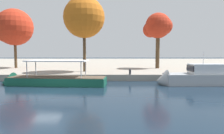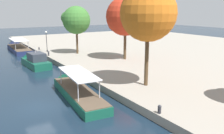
{
  "view_description": "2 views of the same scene",
  "coord_description": "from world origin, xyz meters",
  "px_view_note": "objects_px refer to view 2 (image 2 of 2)",
  "views": [
    {
      "loc": [
        6.17,
        -19.13,
        3.89
      ],
      "look_at": [
        6.22,
        5.55,
        1.97
      ],
      "focal_mm": 32.97,
      "sensor_mm": 36.0,
      "label": 1
    },
    {
      "loc": [
        21.88,
        -5.38,
        9.19
      ],
      "look_at": [
        0.01,
        8.32,
        2.95
      ],
      "focal_mm": 38.02,
      "sensor_mm": 36.0,
      "label": 2
    }
  ],
  "objects_px": {
    "tree_2": "(75,20)",
    "lamp_post": "(46,39)",
    "tour_boat_2": "(76,93)",
    "tree_3": "(149,13)",
    "motor_yacht_1": "(35,62)",
    "mooring_bollard_0": "(39,48)",
    "tour_boat_0": "(18,49)",
    "tree_5": "(124,17)",
    "mooring_bollard_1": "(160,109)",
    "mooring_bollard_2": "(49,53)"
  },
  "relations": [
    {
      "from": "lamp_post",
      "to": "tree_5",
      "type": "xyz_separation_m",
      "value": [
        14.63,
        8.91,
        4.46
      ]
    },
    {
      "from": "mooring_bollard_1",
      "to": "mooring_bollard_2",
      "type": "height_order",
      "value": "mooring_bollard_2"
    },
    {
      "from": "lamp_post",
      "to": "tree_5",
      "type": "relative_size",
      "value": 0.4
    },
    {
      "from": "mooring_bollard_0",
      "to": "lamp_post",
      "type": "distance_m",
      "value": 3.7
    },
    {
      "from": "lamp_post",
      "to": "tree_5",
      "type": "height_order",
      "value": "tree_5"
    },
    {
      "from": "lamp_post",
      "to": "tree_2",
      "type": "height_order",
      "value": "tree_2"
    },
    {
      "from": "tour_boat_0",
      "to": "tour_boat_2",
      "type": "height_order",
      "value": "tour_boat_2"
    },
    {
      "from": "motor_yacht_1",
      "to": "tour_boat_2",
      "type": "relative_size",
      "value": 0.66
    },
    {
      "from": "motor_yacht_1",
      "to": "mooring_bollard_2",
      "type": "bearing_deg",
      "value": -47.06
    },
    {
      "from": "mooring_bollard_2",
      "to": "tree_2",
      "type": "bearing_deg",
      "value": 82.15
    },
    {
      "from": "tour_boat_2",
      "to": "tour_boat_0",
      "type": "bearing_deg",
      "value": 4.43
    },
    {
      "from": "motor_yacht_1",
      "to": "tour_boat_2",
      "type": "distance_m",
      "value": 16.73
    },
    {
      "from": "tree_5",
      "to": "tree_3",
      "type": "bearing_deg",
      "value": -24.84
    },
    {
      "from": "mooring_bollard_1",
      "to": "tree_3",
      "type": "height_order",
      "value": "tree_3"
    },
    {
      "from": "tour_boat_0",
      "to": "lamp_post",
      "type": "relative_size",
      "value": 3.31
    },
    {
      "from": "lamp_post",
      "to": "tree_3",
      "type": "xyz_separation_m",
      "value": [
        28.25,
        2.61,
        5.37
      ]
    },
    {
      "from": "tour_boat_0",
      "to": "tree_3",
      "type": "bearing_deg",
      "value": -169.44
    },
    {
      "from": "tour_boat_2",
      "to": "tree_2",
      "type": "distance_m",
      "value": 22.75
    },
    {
      "from": "tree_3",
      "to": "lamp_post",
      "type": "bearing_deg",
      "value": -174.72
    },
    {
      "from": "tree_5",
      "to": "tour_boat_2",
      "type": "bearing_deg",
      "value": -52.4
    },
    {
      "from": "mooring_bollard_0",
      "to": "tour_boat_2",
      "type": "bearing_deg",
      "value": -7.49
    },
    {
      "from": "motor_yacht_1",
      "to": "tree_2",
      "type": "relative_size",
      "value": 0.91
    },
    {
      "from": "mooring_bollard_0",
      "to": "mooring_bollard_1",
      "type": "relative_size",
      "value": 0.88
    },
    {
      "from": "mooring_bollard_2",
      "to": "tree_5",
      "type": "relative_size",
      "value": 0.08
    },
    {
      "from": "mooring_bollard_1",
      "to": "tour_boat_2",
      "type": "bearing_deg",
      "value": -160.99
    },
    {
      "from": "motor_yacht_1",
      "to": "tour_boat_2",
      "type": "xyz_separation_m",
      "value": [
        16.73,
        0.15,
        -0.4
      ]
    },
    {
      "from": "tour_boat_0",
      "to": "tree_5",
      "type": "height_order",
      "value": "tree_5"
    },
    {
      "from": "tree_3",
      "to": "tour_boat_0",
      "type": "bearing_deg",
      "value": -170.23
    },
    {
      "from": "motor_yacht_1",
      "to": "tour_boat_2",
      "type": "height_order",
      "value": "motor_yacht_1"
    },
    {
      "from": "tree_2",
      "to": "tree_3",
      "type": "bearing_deg",
      "value": -3.98
    },
    {
      "from": "tour_boat_0",
      "to": "mooring_bollard_1",
      "type": "bearing_deg",
      "value": -175.8
    },
    {
      "from": "tour_boat_2",
      "to": "tree_3",
      "type": "xyz_separation_m",
      "value": [
        3.25,
        7.16,
        8.53
      ]
    },
    {
      "from": "motor_yacht_1",
      "to": "lamp_post",
      "type": "distance_m",
      "value": 9.9
    },
    {
      "from": "mooring_bollard_0",
      "to": "mooring_bollard_2",
      "type": "relative_size",
      "value": 0.78
    },
    {
      "from": "motor_yacht_1",
      "to": "tree_2",
      "type": "bearing_deg",
      "value": -74.83
    },
    {
      "from": "tour_boat_0",
      "to": "lamp_post",
      "type": "bearing_deg",
      "value": -156.84
    },
    {
      "from": "motor_yacht_1",
      "to": "mooring_bollard_0",
      "type": "bearing_deg",
      "value": -22.72
    },
    {
      "from": "lamp_post",
      "to": "mooring_bollard_2",
      "type": "bearing_deg",
      "value": -14.09
    },
    {
      "from": "tour_boat_2",
      "to": "mooring_bollard_1",
      "type": "height_order",
      "value": "tour_boat_2"
    },
    {
      "from": "mooring_bollard_1",
      "to": "lamp_post",
      "type": "distance_m",
      "value": 34.65
    },
    {
      "from": "tour_boat_0",
      "to": "tour_boat_2",
      "type": "distance_m",
      "value": 34.41
    },
    {
      "from": "tree_2",
      "to": "tree_3",
      "type": "xyz_separation_m",
      "value": [
        23.03,
        -1.6,
        1.49
      ]
    },
    {
      "from": "mooring_bollard_1",
      "to": "tree_2",
      "type": "height_order",
      "value": "tree_2"
    },
    {
      "from": "mooring_bollard_0",
      "to": "mooring_bollard_2",
      "type": "xyz_separation_m",
      "value": [
        7.24,
        -0.22,
        0.1
      ]
    },
    {
      "from": "tour_boat_0",
      "to": "tour_boat_2",
      "type": "xyz_separation_m",
      "value": [
        34.41,
        -0.68,
        -0.03
      ]
    },
    {
      "from": "tour_boat_0",
      "to": "tree_5",
      "type": "xyz_separation_m",
      "value": [
        24.04,
        12.78,
        7.59
      ]
    },
    {
      "from": "mooring_bollard_1",
      "to": "mooring_bollard_2",
      "type": "distance_m",
      "value": 30.07
    },
    {
      "from": "tour_boat_0",
      "to": "mooring_bollard_2",
      "type": "relative_size",
      "value": 16.46
    },
    {
      "from": "tree_2",
      "to": "lamp_post",
      "type": "bearing_deg",
      "value": -141.09
    },
    {
      "from": "tree_2",
      "to": "tree_5",
      "type": "bearing_deg",
      "value": 26.54
    }
  ]
}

